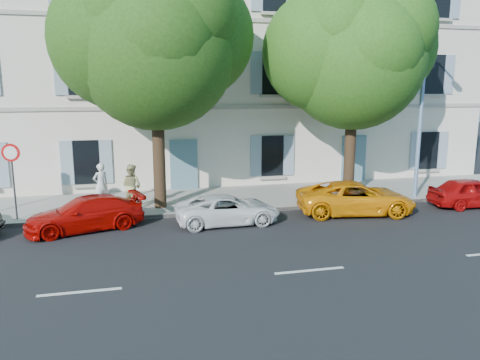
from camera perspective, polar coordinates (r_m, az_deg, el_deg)
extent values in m
plane|color=black|center=(16.75, 3.41, -5.92)|extent=(90.00, 90.00, 0.00)
cube|color=#A09E96|center=(20.88, -0.08, -2.22)|extent=(36.00, 4.50, 0.15)
cube|color=#9E998E|center=(18.84, 1.42, -3.70)|extent=(36.00, 0.16, 0.16)
cube|color=silver|center=(25.96, -3.07, 13.57)|extent=(28.00, 7.00, 12.00)
imported|color=#AE0804|center=(17.29, -18.36, -3.91)|extent=(4.35, 2.71, 1.17)
imported|color=white|center=(17.18, -1.51, -3.62)|extent=(3.87, 1.85, 1.07)
imported|color=orange|center=(19.06, 13.92, -2.12)|extent=(4.90, 2.86, 1.28)
imported|color=#AB0A0A|center=(21.86, 26.50, -1.36)|extent=(3.70, 1.68, 1.23)
cylinder|color=#3A2819|center=(18.97, -9.84, 2.46)|extent=(0.49, 0.49, 3.89)
ellipsoid|color=#2E6118|center=(18.81, -10.29, 15.44)|extent=(6.22, 6.22, 6.84)
cylinder|color=#3A2819|center=(21.34, 13.22, 3.03)|extent=(0.49, 0.49, 3.70)
ellipsoid|color=#35731D|center=(21.17, 13.73, 14.09)|extent=(6.01, 6.01, 6.61)
cylinder|color=#383A3D|center=(18.93, -25.82, -0.86)|extent=(0.06, 0.06, 2.37)
cylinder|color=red|center=(18.70, -26.18, 3.01)|extent=(0.65, 0.15, 0.65)
cylinder|color=#7293BF|center=(21.71, 21.29, 9.33)|extent=(0.17, 0.17, 8.70)
imported|color=silver|center=(19.88, -16.60, -0.56)|extent=(0.77, 0.68, 1.77)
imported|color=tan|center=(19.18, -13.10, -0.75)|extent=(1.11, 1.07, 1.80)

